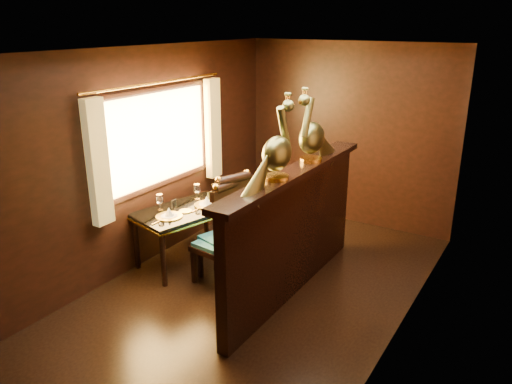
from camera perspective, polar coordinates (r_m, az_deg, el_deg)
ground at (r=5.40m, az=-0.46°, el=-11.62°), size 5.00×5.00×0.00m
room_shell at (r=4.85m, az=-1.26°, el=5.04°), size 3.04×5.04×2.52m
partition at (r=5.17m, az=4.32°, el=-4.28°), size 0.26×2.70×1.36m
dining_table at (r=5.86m, az=-8.04°, el=-2.58°), size 0.98×1.30×0.88m
chair_left at (r=5.31m, az=-3.69°, el=-4.46°), size 0.49×0.51×1.23m
chair_right at (r=5.36m, az=-3.05°, el=-3.90°), size 0.58×0.59×1.28m
peacock_left at (r=4.52m, az=2.44°, el=6.17°), size 0.25×0.65×0.78m
peacock_right at (r=5.15m, az=6.44°, el=7.73°), size 0.25×0.66×0.79m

